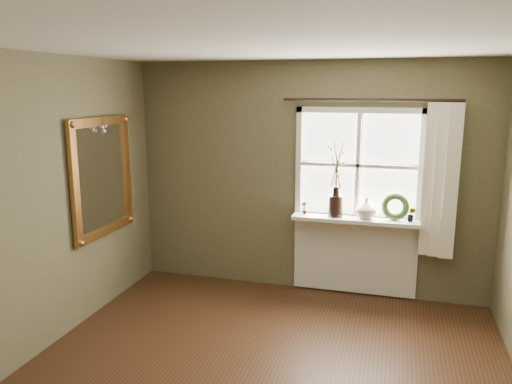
{
  "coord_description": "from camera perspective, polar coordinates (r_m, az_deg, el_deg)",
  "views": [
    {
      "loc": [
        0.95,
        -3.21,
        2.3
      ],
      "look_at": [
        -0.41,
        1.55,
        1.27
      ],
      "focal_mm": 35.0,
      "sensor_mm": 36.0,
      "label": 1
    }
  ],
  "objects": [
    {
      "name": "window_frame",
      "position": [
        5.52,
        11.59,
        3.01
      ],
      "size": [
        1.36,
        0.06,
        1.24
      ],
      "color": "silver",
      "rests_on": "wall_back"
    },
    {
      "name": "wall_back",
      "position": [
        5.68,
        6.03,
        1.6
      ],
      "size": [
        4.0,
        0.1,
        2.6
      ],
      "primitive_type": "cube",
      "color": "brown",
      "rests_on": "ground"
    },
    {
      "name": "wreath",
      "position": [
        5.52,
        15.61,
        -1.94
      ],
      "size": [
        0.3,
        0.15,
        0.3
      ],
      "primitive_type": "torus",
      "rotation": [
        1.36,
        0.0,
        -0.07
      ],
      "color": "#2C471F",
      "rests_on": "window_sill"
    },
    {
      "name": "curtain",
      "position": [
        5.44,
        20.3,
        1.16
      ],
      "size": [
        0.36,
        0.12,
        1.59
      ],
      "primitive_type": "cube",
      "color": "white",
      "rests_on": "wall_back"
    },
    {
      "name": "potted_plant_right",
      "position": [
        5.49,
        17.33,
        -2.46
      ],
      "size": [
        0.11,
        0.1,
        0.16
      ],
      "primitive_type": "imported",
      "rotation": [
        0.0,
        0.0,
        -0.36
      ],
      "color": "#2C471F",
      "rests_on": "window_sill"
    },
    {
      "name": "window_apron",
      "position": [
        5.76,
        11.17,
        -7.07
      ],
      "size": [
        1.36,
        0.04,
        0.88
      ],
      "primitive_type": "cube",
      "color": "silver",
      "rests_on": "ground"
    },
    {
      "name": "wall_left",
      "position": [
        4.51,
        -26.44,
        -2.29
      ],
      "size": [
        0.1,
        4.5,
        2.6
      ],
      "primitive_type": "cube",
      "color": "brown",
      "rests_on": "ground"
    },
    {
      "name": "potted_plant_left",
      "position": [
        5.57,
        5.54,
        -1.82
      ],
      "size": [
        0.09,
        0.08,
        0.15
      ],
      "primitive_type": "imported",
      "rotation": [
        0.0,
        0.0,
        -0.39
      ],
      "color": "#2C471F",
      "rests_on": "window_sill"
    },
    {
      "name": "curtain_rod",
      "position": [
        5.39,
        12.92,
        10.23
      ],
      "size": [
        1.84,
        0.03,
        0.03
      ],
      "primitive_type": "cylinder",
      "rotation": [
        0.0,
        1.57,
        0.0
      ],
      "color": "black",
      "rests_on": "wall_back"
    },
    {
      "name": "ceiling",
      "position": [
        3.36,
        -0.59,
        16.91
      ],
      "size": [
        4.5,
        4.5,
        0.0
      ],
      "primitive_type": "plane",
      "color": "silver",
      "rests_on": "ground"
    },
    {
      "name": "window_sill",
      "position": [
        5.53,
        11.25,
        -3.11
      ],
      "size": [
        1.36,
        0.26,
        0.04
      ],
      "primitive_type": "cube",
      "color": "silver",
      "rests_on": "wall_back"
    },
    {
      "name": "cream_vase",
      "position": [
        5.49,
        12.47,
        -1.83
      ],
      "size": [
        0.27,
        0.27,
        0.23
      ],
      "primitive_type": "imported",
      "rotation": [
        0.0,
        0.0,
        0.32
      ],
      "color": "beige",
      "rests_on": "window_sill"
    },
    {
      "name": "gilt_mirror",
      "position": [
        5.38,
        -17.17,
        1.7
      ],
      "size": [
        0.1,
        1.03,
        1.23
      ],
      "color": "white",
      "rests_on": "wall_left"
    },
    {
      "name": "dark_jug",
      "position": [
        5.51,
        9.08,
        -1.59
      ],
      "size": [
        0.17,
        0.17,
        0.24
      ],
      "primitive_type": "cylinder",
      "rotation": [
        0.0,
        0.0,
        -0.09
      ],
      "color": "black",
      "rests_on": "window_sill"
    }
  ]
}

